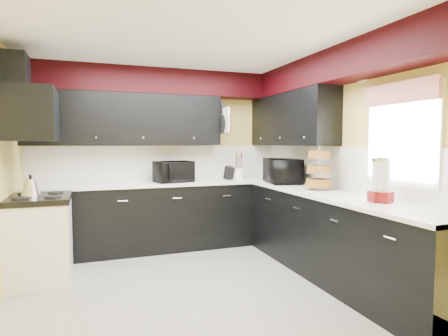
% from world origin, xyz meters
% --- Properties ---
extents(ground, '(3.60, 3.60, 0.00)m').
position_xyz_m(ground, '(0.00, 0.00, 0.00)').
color(ground, gray).
rests_on(ground, ground).
extents(wall_back, '(3.60, 0.06, 2.50)m').
position_xyz_m(wall_back, '(0.00, 1.80, 1.25)').
color(wall_back, '#E0C666').
rests_on(wall_back, ground).
extents(wall_right, '(0.06, 3.60, 2.50)m').
position_xyz_m(wall_right, '(1.80, 0.00, 1.25)').
color(wall_right, '#E0C666').
rests_on(wall_right, ground).
extents(ceiling, '(3.60, 3.60, 0.06)m').
position_xyz_m(ceiling, '(0.00, 0.00, 2.50)').
color(ceiling, white).
rests_on(ceiling, wall_back).
extents(cab_back, '(3.60, 0.60, 0.90)m').
position_xyz_m(cab_back, '(0.00, 1.50, 0.45)').
color(cab_back, black).
rests_on(cab_back, ground).
extents(cab_right, '(0.60, 3.00, 0.90)m').
position_xyz_m(cab_right, '(1.50, -0.30, 0.45)').
color(cab_right, black).
rests_on(cab_right, ground).
extents(counter_back, '(3.62, 0.64, 0.04)m').
position_xyz_m(counter_back, '(0.00, 1.50, 0.92)').
color(counter_back, white).
rests_on(counter_back, cab_back).
extents(counter_right, '(0.64, 3.02, 0.04)m').
position_xyz_m(counter_right, '(1.50, -0.30, 0.92)').
color(counter_right, white).
rests_on(counter_right, cab_right).
extents(splash_back, '(3.60, 0.02, 0.50)m').
position_xyz_m(splash_back, '(0.00, 1.79, 1.19)').
color(splash_back, white).
rests_on(splash_back, counter_back).
extents(splash_right, '(0.02, 3.60, 0.50)m').
position_xyz_m(splash_right, '(1.79, 0.00, 1.19)').
color(splash_right, white).
rests_on(splash_right, counter_right).
extents(upper_back, '(2.60, 0.35, 0.70)m').
position_xyz_m(upper_back, '(-0.50, 1.62, 1.80)').
color(upper_back, black).
rests_on(upper_back, wall_back).
extents(upper_right, '(0.35, 1.80, 0.70)m').
position_xyz_m(upper_right, '(1.62, 0.90, 1.80)').
color(upper_right, black).
rests_on(upper_right, wall_right).
extents(soffit_back, '(3.60, 0.36, 0.35)m').
position_xyz_m(soffit_back, '(0.00, 1.62, 2.33)').
color(soffit_back, black).
rests_on(soffit_back, wall_back).
extents(soffit_right, '(0.36, 3.24, 0.35)m').
position_xyz_m(soffit_right, '(1.62, -0.18, 2.33)').
color(soffit_right, black).
rests_on(soffit_right, wall_right).
extents(stove, '(0.60, 0.75, 0.86)m').
position_xyz_m(stove, '(-1.50, 0.75, 0.43)').
color(stove, white).
rests_on(stove, ground).
extents(cooktop, '(0.62, 0.77, 0.06)m').
position_xyz_m(cooktop, '(-1.50, 0.75, 0.89)').
color(cooktop, black).
rests_on(cooktop, stove).
extents(hood, '(0.50, 0.78, 0.55)m').
position_xyz_m(hood, '(-1.55, 0.75, 1.78)').
color(hood, black).
rests_on(hood, wall_left).
extents(hood_duct, '(0.24, 0.40, 0.40)m').
position_xyz_m(hood_duct, '(-1.68, 0.75, 2.20)').
color(hood_duct, black).
rests_on(hood_duct, wall_left).
extents(window, '(0.03, 0.86, 0.96)m').
position_xyz_m(window, '(1.79, -0.90, 1.55)').
color(window, white).
rests_on(window, wall_right).
extents(valance, '(0.04, 0.88, 0.20)m').
position_xyz_m(valance, '(1.73, -0.90, 1.95)').
color(valance, red).
rests_on(valance, wall_right).
extents(pan_top, '(0.03, 0.22, 0.40)m').
position_xyz_m(pan_top, '(0.82, 1.55, 2.00)').
color(pan_top, black).
rests_on(pan_top, upper_back).
extents(pan_mid, '(0.03, 0.28, 0.46)m').
position_xyz_m(pan_mid, '(0.82, 1.42, 1.75)').
color(pan_mid, black).
rests_on(pan_mid, upper_back).
extents(pan_low, '(0.03, 0.24, 0.42)m').
position_xyz_m(pan_low, '(0.82, 1.68, 1.72)').
color(pan_low, black).
rests_on(pan_low, upper_back).
extents(cut_board, '(0.03, 0.26, 0.35)m').
position_xyz_m(cut_board, '(0.83, 1.30, 1.80)').
color(cut_board, white).
rests_on(cut_board, upper_back).
extents(baskets, '(0.27, 0.27, 0.50)m').
position_xyz_m(baskets, '(1.52, 0.05, 1.18)').
color(baskets, brown).
rests_on(baskets, upper_right).
extents(deco_plate, '(0.03, 0.24, 0.24)m').
position_xyz_m(deco_plate, '(1.77, -0.35, 2.25)').
color(deco_plate, white).
rests_on(deco_plate, wall_right).
extents(toaster_oven, '(0.57, 0.50, 0.29)m').
position_xyz_m(toaster_oven, '(0.11, 1.44, 1.08)').
color(toaster_oven, black).
rests_on(toaster_oven, counter_back).
extents(microwave, '(0.50, 0.65, 0.33)m').
position_xyz_m(microwave, '(1.47, 0.82, 1.10)').
color(microwave, black).
rests_on(microwave, counter_right).
extents(utensil_crock, '(0.17, 0.17, 0.16)m').
position_xyz_m(utensil_crock, '(1.10, 1.48, 1.02)').
color(utensil_crock, white).
rests_on(utensil_crock, counter_back).
extents(knife_block, '(0.12, 0.15, 0.19)m').
position_xyz_m(knife_block, '(0.95, 1.50, 1.04)').
color(knife_block, black).
rests_on(knife_block, counter_back).
extents(kettle, '(0.25, 0.25, 0.18)m').
position_xyz_m(kettle, '(-1.59, 0.85, 1.01)').
color(kettle, silver).
rests_on(kettle, cooktop).
extents(dispenser_a, '(0.19, 0.19, 0.39)m').
position_xyz_m(dispenser_a, '(1.54, -0.94, 1.13)').
color(dispenser_a, '#69020E').
rests_on(dispenser_a, counter_right).
extents(dispenser_b, '(0.17, 0.17, 0.38)m').
position_xyz_m(dispenser_b, '(1.52, -0.90, 1.13)').
color(dispenser_b, maroon).
rests_on(dispenser_b, counter_right).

